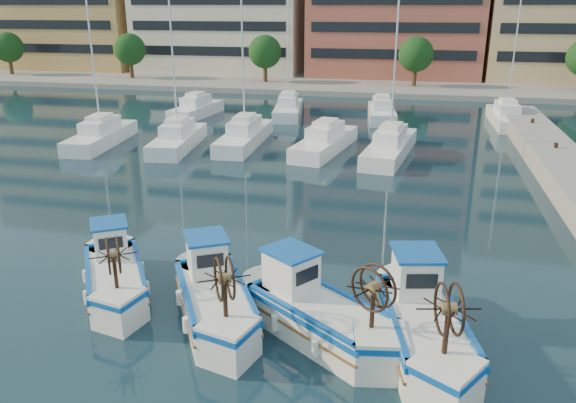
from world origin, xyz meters
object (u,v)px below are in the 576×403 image
(fishing_boat_c, at_px, (317,310))
(fishing_boat_d, at_px, (423,321))
(fishing_boat_a, at_px, (114,272))
(fishing_boat_b, at_px, (214,294))

(fishing_boat_c, height_order, fishing_boat_d, fishing_boat_d)
(fishing_boat_a, height_order, fishing_boat_b, fishing_boat_b)
(fishing_boat_c, bearing_deg, fishing_boat_b, 121.06)
(fishing_boat_c, xyz_separation_m, fishing_boat_d, (3.10, 0.04, 0.03))
(fishing_boat_a, xyz_separation_m, fishing_boat_d, (10.39, -1.06, 0.10))
(fishing_boat_a, bearing_deg, fishing_boat_b, -44.33)
(fishing_boat_c, bearing_deg, fishing_boat_d, -53.53)
(fishing_boat_d, bearing_deg, fishing_boat_a, 161.23)
(fishing_boat_a, height_order, fishing_boat_d, fishing_boat_d)
(fishing_boat_a, xyz_separation_m, fishing_boat_c, (7.29, -1.10, 0.06))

